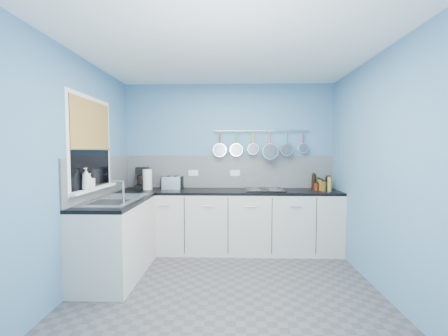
{
  "coord_description": "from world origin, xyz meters",
  "views": [
    {
      "loc": [
        0.06,
        -3.01,
        1.47
      ],
      "look_at": [
        -0.05,
        0.75,
        1.25
      ],
      "focal_mm": 23.23,
      "sensor_mm": 36.0,
      "label": 1
    }
  ],
  "objects_px": {
    "coffee_maker": "(142,178)",
    "soap_bottle_b": "(90,181)",
    "toaster": "(172,183)",
    "canister": "(179,185)",
    "hob": "(264,190)",
    "paper_towel": "(147,179)",
    "soap_bottle_a": "(86,179)"
  },
  "relations": [
    {
      "from": "paper_towel",
      "to": "canister",
      "type": "xyz_separation_m",
      "value": [
        0.45,
        0.07,
        -0.09
      ]
    },
    {
      "from": "canister",
      "to": "hob",
      "type": "relative_size",
      "value": 0.21
    },
    {
      "from": "soap_bottle_a",
      "to": "hob",
      "type": "distance_m",
      "value": 2.37
    },
    {
      "from": "canister",
      "to": "hob",
      "type": "bearing_deg",
      "value": -2.94
    },
    {
      "from": "toaster",
      "to": "hob",
      "type": "bearing_deg",
      "value": -8.31
    },
    {
      "from": "soap_bottle_b",
      "to": "coffee_maker",
      "type": "xyz_separation_m",
      "value": [
        0.22,
        1.15,
        -0.07
      ]
    },
    {
      "from": "soap_bottle_b",
      "to": "hob",
      "type": "xyz_separation_m",
      "value": [
        2.06,
        1.07,
        -0.23
      ]
    },
    {
      "from": "paper_towel",
      "to": "hob",
      "type": "relative_size",
      "value": 0.53
    },
    {
      "from": "paper_towel",
      "to": "coffee_maker",
      "type": "xyz_separation_m",
      "value": [
        -0.11,
        0.09,
        0.01
      ]
    },
    {
      "from": "soap_bottle_b",
      "to": "paper_towel",
      "type": "relative_size",
      "value": 0.57
    },
    {
      "from": "coffee_maker",
      "to": "paper_towel",
      "type": "bearing_deg",
      "value": -44.51
    },
    {
      "from": "soap_bottle_b",
      "to": "canister",
      "type": "xyz_separation_m",
      "value": [
        0.79,
        1.14,
        -0.18
      ]
    },
    {
      "from": "toaster",
      "to": "canister",
      "type": "bearing_deg",
      "value": -9.18
    },
    {
      "from": "canister",
      "to": "hob",
      "type": "distance_m",
      "value": 1.28
    },
    {
      "from": "paper_towel",
      "to": "toaster",
      "type": "relative_size",
      "value": 1.02
    },
    {
      "from": "canister",
      "to": "soap_bottle_b",
      "type": "bearing_deg",
      "value": -124.62
    },
    {
      "from": "soap_bottle_b",
      "to": "hob",
      "type": "relative_size",
      "value": 0.3
    },
    {
      "from": "paper_towel",
      "to": "canister",
      "type": "height_order",
      "value": "paper_towel"
    },
    {
      "from": "canister",
      "to": "paper_towel",
      "type": "bearing_deg",
      "value": -171.39
    },
    {
      "from": "soap_bottle_a",
      "to": "canister",
      "type": "relative_size",
      "value": 2.05
    },
    {
      "from": "hob",
      "to": "toaster",
      "type": "bearing_deg",
      "value": 176.99
    },
    {
      "from": "soap_bottle_a",
      "to": "toaster",
      "type": "bearing_deg",
      "value": 60.84
    },
    {
      "from": "coffee_maker",
      "to": "soap_bottle_b",
      "type": "bearing_deg",
      "value": -107.16
    },
    {
      "from": "coffee_maker",
      "to": "canister",
      "type": "relative_size",
      "value": 2.81
    },
    {
      "from": "coffee_maker",
      "to": "canister",
      "type": "height_order",
      "value": "coffee_maker"
    },
    {
      "from": "paper_towel",
      "to": "hob",
      "type": "height_order",
      "value": "paper_towel"
    },
    {
      "from": "soap_bottle_b",
      "to": "hob",
      "type": "height_order",
      "value": "soap_bottle_b"
    },
    {
      "from": "soap_bottle_a",
      "to": "paper_towel",
      "type": "xyz_separation_m",
      "value": [
        0.33,
        1.15,
        -0.12
      ]
    },
    {
      "from": "coffee_maker",
      "to": "toaster",
      "type": "bearing_deg",
      "value": -7.61
    },
    {
      "from": "paper_towel",
      "to": "hob",
      "type": "distance_m",
      "value": 1.73
    },
    {
      "from": "coffee_maker",
      "to": "canister",
      "type": "bearing_deg",
      "value": -8.08
    },
    {
      "from": "soap_bottle_a",
      "to": "paper_towel",
      "type": "height_order",
      "value": "soap_bottle_a"
    }
  ]
}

